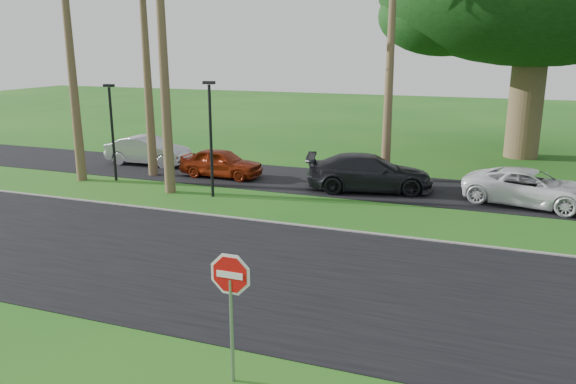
% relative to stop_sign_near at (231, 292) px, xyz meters
% --- Properties ---
extents(ground, '(120.00, 120.00, 0.00)m').
position_rel_stop_sign_near_xyz_m(ground, '(-0.50, 3.00, -1.77)').
color(ground, '#185715').
rests_on(ground, ground).
extents(road, '(120.00, 8.00, 0.02)m').
position_rel_stop_sign_near_xyz_m(road, '(-0.50, 5.00, -1.76)').
color(road, black).
rests_on(road, ground).
extents(parking_strip, '(120.00, 5.00, 0.02)m').
position_rel_stop_sign_near_xyz_m(parking_strip, '(-0.50, 15.50, -1.76)').
color(parking_strip, black).
rests_on(parking_strip, ground).
extents(curb, '(120.00, 0.12, 0.06)m').
position_rel_stop_sign_near_xyz_m(curb, '(-0.50, 9.05, -1.74)').
color(curb, gray).
rests_on(curb, ground).
extents(stop_sign_near, '(1.05, 0.07, 2.62)m').
position_rel_stop_sign_near_xyz_m(stop_sign_near, '(0.00, 0.00, 0.00)').
color(stop_sign_near, gray).
rests_on(stop_sign_near, ground).
extents(streetlight_left, '(0.45, 0.25, 4.34)m').
position_rel_stop_sign_near_xyz_m(streetlight_left, '(-12.00, 12.50, 0.72)').
color(streetlight_left, black).
rests_on(streetlight_left, ground).
extents(streetlight_right, '(0.45, 0.25, 4.64)m').
position_rel_stop_sign_near_xyz_m(streetlight_right, '(-6.50, 11.50, 0.88)').
color(streetlight_right, black).
rests_on(streetlight_right, ground).
extents(car_silver, '(4.42, 1.64, 1.44)m').
position_rel_stop_sign_near_xyz_m(car_silver, '(-12.59, 16.01, -1.05)').
color(car_silver, '#9EA0A4').
rests_on(car_silver, ground).
extents(car_red, '(3.89, 1.58, 1.32)m').
position_rel_stop_sign_near_xyz_m(car_red, '(-7.77, 14.78, -1.11)').
color(car_red, maroon).
rests_on(car_red, ground).
extents(car_dark, '(5.65, 3.39, 1.53)m').
position_rel_stop_sign_near_xyz_m(car_dark, '(-0.74, 14.65, -1.01)').
color(car_dark, black).
rests_on(car_dark, ground).
extents(car_minivan, '(5.29, 3.29, 1.36)m').
position_rel_stop_sign_near_xyz_m(car_minivan, '(5.55, 14.59, -1.09)').
color(car_minivan, white).
rests_on(car_minivan, ground).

